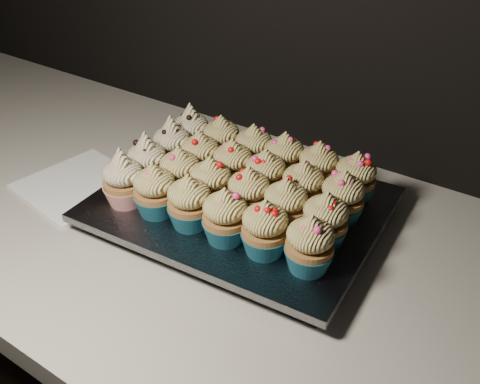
# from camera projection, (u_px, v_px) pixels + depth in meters

# --- Properties ---
(worktop) EXTENTS (2.44, 0.64, 0.04)m
(worktop) POSITION_uv_depth(u_px,v_px,m) (302.00, 272.00, 0.76)
(worktop) COLOR silver
(worktop) RESTS_ON cabinet
(napkin) EXTENTS (0.20, 0.20, 0.00)m
(napkin) POSITION_uv_depth(u_px,v_px,m) (79.00, 185.00, 0.91)
(napkin) COLOR white
(napkin) RESTS_ON worktop
(baking_tray) EXTENTS (0.40, 0.32, 0.02)m
(baking_tray) POSITION_uv_depth(u_px,v_px,m) (240.00, 213.00, 0.82)
(baking_tray) COLOR black
(baking_tray) RESTS_ON worktop
(foil_lining) EXTENTS (0.44, 0.35, 0.01)m
(foil_lining) POSITION_uv_depth(u_px,v_px,m) (240.00, 204.00, 0.81)
(foil_lining) COLOR silver
(foil_lining) RESTS_ON baking_tray
(cupcake_0) EXTENTS (0.06, 0.06, 0.10)m
(cupcake_0) POSITION_uv_depth(u_px,v_px,m) (123.00, 180.00, 0.78)
(cupcake_0) COLOR red
(cupcake_0) RESTS_ON foil_lining
(cupcake_1) EXTENTS (0.06, 0.06, 0.08)m
(cupcake_1) POSITION_uv_depth(u_px,v_px,m) (155.00, 191.00, 0.76)
(cupcake_1) COLOR #195F77
(cupcake_1) RESTS_ON foil_lining
(cupcake_2) EXTENTS (0.06, 0.06, 0.08)m
(cupcake_2) POSITION_uv_depth(u_px,v_px,m) (189.00, 203.00, 0.74)
(cupcake_2) COLOR #195F77
(cupcake_2) RESTS_ON foil_lining
(cupcake_3) EXTENTS (0.06, 0.06, 0.08)m
(cupcake_3) POSITION_uv_depth(u_px,v_px,m) (225.00, 217.00, 0.71)
(cupcake_3) COLOR #195F77
(cupcake_3) RESTS_ON foil_lining
(cupcake_4) EXTENTS (0.06, 0.06, 0.08)m
(cupcake_4) POSITION_uv_depth(u_px,v_px,m) (265.00, 229.00, 0.69)
(cupcake_4) COLOR #195F77
(cupcake_4) RESTS_ON foil_lining
(cupcake_5) EXTENTS (0.06, 0.06, 0.08)m
(cupcake_5) POSITION_uv_depth(u_px,v_px,m) (310.00, 245.00, 0.66)
(cupcake_5) COLOR #195F77
(cupcake_5) RESTS_ON foil_lining
(cupcake_6) EXTENTS (0.06, 0.06, 0.10)m
(cupcake_6) POSITION_uv_depth(u_px,v_px,m) (147.00, 163.00, 0.83)
(cupcake_6) COLOR red
(cupcake_6) RESTS_ON foil_lining
(cupcake_7) EXTENTS (0.06, 0.06, 0.08)m
(cupcake_7) POSITION_uv_depth(u_px,v_px,m) (180.00, 173.00, 0.80)
(cupcake_7) COLOR #195F77
(cupcake_7) RESTS_ON foil_lining
(cupcake_8) EXTENTS (0.06, 0.06, 0.08)m
(cupcake_8) POSITION_uv_depth(u_px,v_px,m) (211.00, 184.00, 0.78)
(cupcake_8) COLOR #195F77
(cupcake_8) RESTS_ON foil_lining
(cupcake_9) EXTENTS (0.06, 0.06, 0.08)m
(cupcake_9) POSITION_uv_depth(u_px,v_px,m) (249.00, 194.00, 0.76)
(cupcake_9) COLOR #195F77
(cupcake_9) RESTS_ON foil_lining
(cupcake_10) EXTENTS (0.06, 0.06, 0.08)m
(cupcake_10) POSITION_uv_depth(u_px,v_px,m) (285.00, 206.00, 0.73)
(cupcake_10) COLOR #195F77
(cupcake_10) RESTS_ON foil_lining
(cupcake_11) EXTENTS (0.06, 0.06, 0.08)m
(cupcake_11) POSITION_uv_depth(u_px,v_px,m) (325.00, 221.00, 0.70)
(cupcake_11) COLOR #195F77
(cupcake_11) RESTS_ON foil_lining
(cupcake_12) EXTENTS (0.06, 0.06, 0.10)m
(cupcake_12) POSITION_uv_depth(u_px,v_px,m) (172.00, 145.00, 0.87)
(cupcake_12) COLOR red
(cupcake_12) RESTS_ON foil_lining
(cupcake_13) EXTENTS (0.06, 0.06, 0.08)m
(cupcake_13) POSITION_uv_depth(u_px,v_px,m) (200.00, 157.00, 0.85)
(cupcake_13) COLOR #195F77
(cupcake_13) RESTS_ON foil_lining
(cupcake_14) EXTENTS (0.06, 0.06, 0.08)m
(cupcake_14) POSITION_uv_depth(u_px,v_px,m) (233.00, 165.00, 0.82)
(cupcake_14) COLOR #195F77
(cupcake_14) RESTS_ON foil_lining
(cupcake_15) EXTENTS (0.06, 0.06, 0.08)m
(cupcake_15) POSITION_uv_depth(u_px,v_px,m) (265.00, 176.00, 0.80)
(cupcake_15) COLOR #195F77
(cupcake_15) RESTS_ON foil_lining
(cupcake_16) EXTENTS (0.06, 0.06, 0.08)m
(cupcake_16) POSITION_uv_depth(u_px,v_px,m) (303.00, 187.00, 0.77)
(cupcake_16) COLOR #195F77
(cupcake_16) RESTS_ON foil_lining
(cupcake_17) EXTENTS (0.06, 0.06, 0.08)m
(cupcake_17) POSITION_uv_depth(u_px,v_px,m) (342.00, 198.00, 0.75)
(cupcake_17) COLOR #195F77
(cupcake_17) RESTS_ON foil_lining
(cupcake_18) EXTENTS (0.06, 0.06, 0.10)m
(cupcake_18) POSITION_uv_depth(u_px,v_px,m) (191.00, 132.00, 0.91)
(cupcake_18) COLOR red
(cupcake_18) RESTS_ON foil_lining
(cupcake_19) EXTENTS (0.06, 0.06, 0.08)m
(cupcake_19) POSITION_uv_depth(u_px,v_px,m) (221.00, 140.00, 0.89)
(cupcake_19) COLOR #195F77
(cupcake_19) RESTS_ON foil_lining
(cupcake_20) EXTENTS (0.06, 0.06, 0.08)m
(cupcake_20) POSITION_uv_depth(u_px,v_px,m) (253.00, 150.00, 0.86)
(cupcake_20) COLOR #195F77
(cupcake_20) RESTS_ON foil_lining
(cupcake_21) EXTENTS (0.06, 0.06, 0.08)m
(cupcake_21) POSITION_uv_depth(u_px,v_px,m) (284.00, 158.00, 0.84)
(cupcake_21) COLOR #195F77
(cupcake_21) RESTS_ON foil_lining
(cupcake_22) EXTENTS (0.06, 0.06, 0.08)m
(cupcake_22) POSITION_uv_depth(u_px,v_px,m) (318.00, 168.00, 0.82)
(cupcake_22) COLOR #195F77
(cupcake_22) RESTS_ON foil_lining
(cupcake_23) EXTENTS (0.06, 0.06, 0.08)m
(cupcake_23) POSITION_uv_depth(u_px,v_px,m) (355.00, 179.00, 0.79)
(cupcake_23) COLOR #195F77
(cupcake_23) RESTS_ON foil_lining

